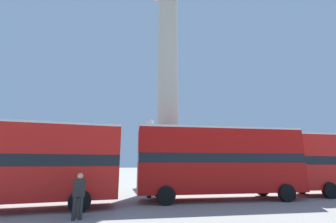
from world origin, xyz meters
The scene contains 7 objects.
ground_plane centered at (0.00, 0.00, 0.00)m, with size 200.00×200.00×0.00m, color #9E9B93.
monument_column centered at (0.00, 0.00, 7.72)m, with size 4.77×4.77×21.11m.
bus_a centered at (1.95, -5.72, 2.42)m, with size 10.42×3.53×4.38m.
equestrian_statue centered at (-8.85, 3.97, 1.60)m, with size 3.49×2.95×5.56m.
street_lamp centered at (-2.19, -3.75, 3.40)m, with size 0.51×0.51×5.31m.
pedestrian_near_lamp centered at (-5.90, -9.03, 1.04)m, with size 0.50×0.28×1.81m.
pedestrian_by_plinth centered at (-5.97, -8.56, 0.89)m, with size 0.21×0.44×1.62m.
Camera 1 is at (-4.64, -19.19, 2.20)m, focal length 24.00 mm.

